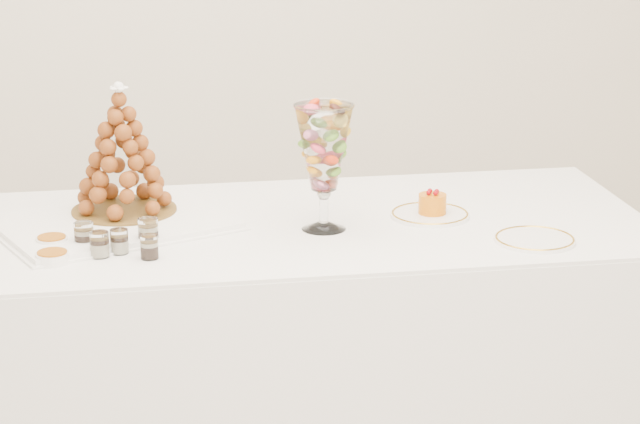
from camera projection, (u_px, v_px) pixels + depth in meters
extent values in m
cube|color=white|center=(255.00, 367.00, 3.61)|extent=(2.27, 0.99, 0.84)
cube|color=white|center=(252.00, 227.00, 3.48)|extent=(2.26, 0.98, 0.01)
cube|color=white|center=(113.00, 223.00, 3.47)|extent=(0.72, 0.63, 0.02)
cylinder|color=white|center=(324.00, 225.00, 3.44)|extent=(0.12, 0.12, 0.02)
cylinder|color=white|center=(324.00, 207.00, 3.43)|extent=(0.03, 0.03, 0.08)
sphere|color=white|center=(324.00, 193.00, 3.41)|extent=(0.04, 0.04, 0.04)
cylinder|color=white|center=(430.00, 215.00, 3.55)|extent=(0.23, 0.23, 0.01)
cylinder|color=white|center=(535.00, 240.00, 3.34)|extent=(0.22, 0.22, 0.01)
cylinder|color=white|center=(84.00, 235.00, 3.28)|extent=(0.06, 0.06, 0.07)
cylinder|color=white|center=(119.00, 241.00, 3.24)|extent=(0.05, 0.05, 0.06)
cylinder|color=white|center=(148.00, 232.00, 3.30)|extent=(0.05, 0.05, 0.07)
cylinder|color=white|center=(99.00, 244.00, 3.21)|extent=(0.06, 0.06, 0.07)
cylinder|color=white|center=(149.00, 247.00, 3.20)|extent=(0.05, 0.05, 0.06)
cylinder|color=white|center=(52.00, 242.00, 3.29)|extent=(0.08, 0.08, 0.03)
cylinder|color=white|center=(52.00, 258.00, 3.17)|extent=(0.09, 0.09, 0.03)
cylinder|color=brown|center=(124.00, 210.00, 3.54)|extent=(0.30, 0.30, 0.01)
cone|color=brown|center=(121.00, 148.00, 3.49)|extent=(0.28, 0.28, 0.36)
sphere|color=white|center=(118.00, 89.00, 3.44)|extent=(0.04, 0.04, 0.04)
cylinder|color=orange|center=(432.00, 204.00, 3.54)|extent=(0.08, 0.08, 0.06)
sphere|color=#92050C|center=(437.00, 191.00, 3.54)|extent=(0.01, 0.01, 0.01)
sphere|color=#92050C|center=(430.00, 191.00, 3.54)|extent=(0.01, 0.01, 0.01)
sphere|color=#92050C|center=(429.00, 193.00, 3.53)|extent=(0.01, 0.01, 0.01)
sphere|color=#92050C|center=(435.00, 193.00, 3.52)|extent=(0.01, 0.01, 0.01)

